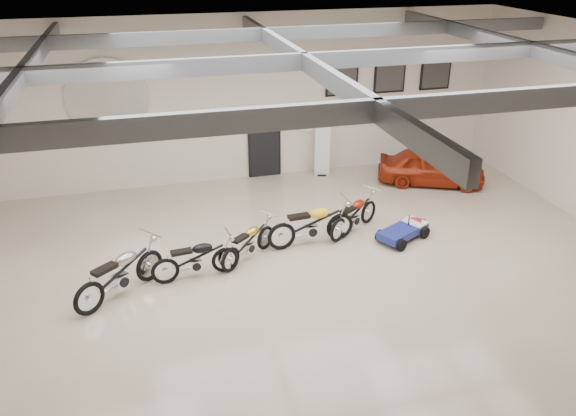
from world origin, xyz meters
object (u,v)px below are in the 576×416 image
object	(u,v)px
motorcycle_gold	(248,242)
banner_stand	(322,149)
motorcycle_yellow	(311,224)
motorcycle_silver	(119,273)
vintage_car	(431,167)
go_kart	(407,227)
motorcycle_red	(354,214)
motorcycle_black	(195,258)

from	to	relation	value
motorcycle_gold	banner_stand	bearing A→B (deg)	14.72
motorcycle_gold	motorcycle_yellow	bearing A→B (deg)	-28.27
motorcycle_silver	vintage_car	world-z (taller)	motorcycle_silver
motorcycle_silver	go_kart	distance (m)	7.01
banner_stand	vintage_car	size ratio (longest dim) A/B	0.55
motorcycle_silver	motorcycle_gold	distance (m)	3.00
motorcycle_silver	motorcycle_gold	size ratio (longest dim) A/B	1.21
motorcycle_gold	go_kart	size ratio (longest dim) A/B	1.07
go_kart	vintage_car	size ratio (longest dim) A/B	0.53
motorcycle_yellow	go_kart	size ratio (longest dim) A/B	1.29
motorcycle_gold	go_kart	xyz separation A→B (m)	(4.07, 0.02, -0.17)
go_kart	motorcycle_red	bearing A→B (deg)	123.65
motorcycle_gold	motorcycle_silver	bearing A→B (deg)	155.98
motorcycle_gold	vintage_car	xyz separation A→B (m)	(6.33, 3.06, 0.07)
motorcycle_black	motorcycle_yellow	xyz separation A→B (m)	(2.93, 0.79, 0.07)
banner_stand	motorcycle_red	bearing A→B (deg)	-83.62
motorcycle_silver	motorcycle_black	world-z (taller)	motorcycle_silver
motorcycle_silver	motorcycle_red	xyz separation A→B (m)	(5.78, 1.47, -0.08)
motorcycle_silver	motorcycle_red	size ratio (longest dim) A/B	1.15
motorcycle_silver	motorcycle_red	distance (m)	5.97
banner_stand	go_kart	distance (m)	4.63
vintage_car	motorcycle_yellow	bearing A→B (deg)	144.11
motorcycle_red	motorcycle_gold	bearing A→B (deg)	158.86
motorcycle_silver	motorcycle_black	bearing A→B (deg)	-27.35
banner_stand	go_kart	xyz separation A→B (m)	(0.76, -4.53, -0.57)
banner_stand	vintage_car	distance (m)	3.40
motorcycle_yellow	motorcycle_black	bearing A→B (deg)	-169.46
go_kart	banner_stand	bearing A→B (deg)	72.19
banner_stand	motorcycle_black	size ratio (longest dim) A/B	0.91
motorcycle_black	motorcycle_red	world-z (taller)	motorcycle_red
banner_stand	motorcycle_yellow	world-z (taller)	banner_stand
banner_stand	motorcycle_yellow	xyz separation A→B (m)	(-1.67, -4.24, -0.31)
motorcycle_black	motorcycle_yellow	size ratio (longest dim) A/B	0.87
motorcycle_red	vintage_car	bearing A→B (deg)	0.41
banner_stand	motorcycle_gold	xyz separation A→B (m)	(-3.30, -4.56, -0.40)
motorcycle_gold	go_kart	world-z (taller)	motorcycle_gold
vintage_car	motorcycle_red	bearing A→B (deg)	148.56
motorcycle_silver	motorcycle_yellow	xyz separation A→B (m)	(4.53, 1.11, -0.01)
motorcycle_red	go_kart	world-z (taller)	motorcycle_red
banner_stand	motorcycle_silver	xyz separation A→B (m)	(-6.19, -5.35, -0.30)
motorcycle_yellow	banner_stand	bearing A→B (deg)	63.88
motorcycle_black	motorcycle_red	xyz separation A→B (m)	(4.18, 1.15, 0.00)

